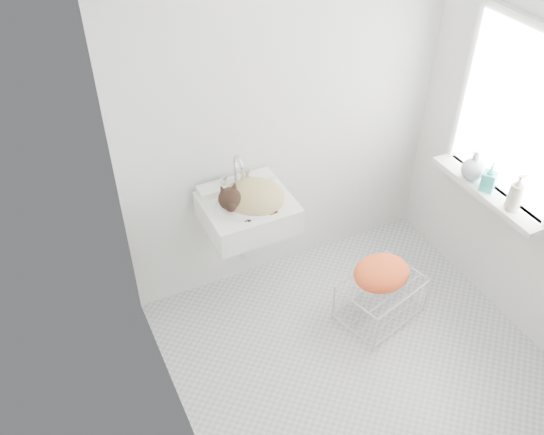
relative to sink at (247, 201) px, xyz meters
name	(u,v)px	position (x,y,z in m)	size (l,w,h in m)	color
floor	(355,355)	(0.39, -0.74, -0.85)	(2.20, 2.00, 0.02)	silver
back_wall	(286,110)	(0.39, 0.26, 0.40)	(2.20, 0.02, 2.50)	silver
right_wall	(541,147)	(1.49, -0.74, 0.40)	(0.02, 2.00, 2.50)	silver
left_wall	(165,265)	(-0.71, -0.74, 0.40)	(0.02, 2.00, 2.50)	silver
window_glass	(518,116)	(1.47, -0.54, 0.50)	(0.01, 0.80, 1.00)	white
window_frame	(516,116)	(1.46, -0.54, 0.50)	(0.04, 0.90, 1.10)	white
windowsill	(487,192)	(1.40, -0.54, -0.02)	(0.16, 0.88, 0.04)	white
sink	(247,201)	(0.00, 0.00, 0.00)	(0.54, 0.47, 0.22)	white
faucet	(235,167)	(0.00, 0.18, 0.14)	(0.20, 0.14, 0.20)	silver
cat	(250,197)	(0.01, -0.02, 0.04)	(0.45, 0.40, 0.26)	tan
wire_rack	(380,299)	(0.71, -0.52, -0.70)	(0.52, 0.36, 0.31)	silver
towel	(381,279)	(0.70, -0.51, -0.51)	(0.38, 0.27, 0.16)	orange
bottle_a	(511,209)	(1.39, -0.75, 0.00)	(0.08, 0.08, 0.20)	beige
bottle_b	(486,189)	(1.39, -0.54, 0.00)	(0.08, 0.08, 0.18)	teal
bottle_c	(471,178)	(1.39, -0.39, 0.00)	(0.15, 0.15, 0.19)	#B3BDC1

